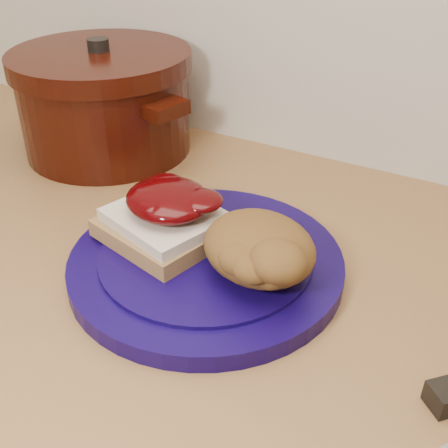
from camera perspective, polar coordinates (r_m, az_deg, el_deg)
The scene contains 5 objects.
plate at distance 0.58m, azimuth -1.83°, elevation -4.03°, with size 0.28×0.28×0.02m, color #0E043D.
sandwich at distance 0.59m, azimuth -5.95°, elevation 0.86°, with size 0.14×0.13×0.06m.
stuffing_mound at distance 0.53m, azimuth 3.58°, elevation -2.38°, with size 0.12×0.10×0.06m, color brown.
dutch_oven at distance 0.84m, azimuth -12.01°, elevation 12.12°, with size 0.30×0.30×0.16m.
pepper_grinder at distance 0.91m, azimuth -12.86°, elevation 12.78°, with size 0.07×0.07×0.12m.
Camera 1 is at (0.20, 1.09, 1.26)m, focal length 45.00 mm.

